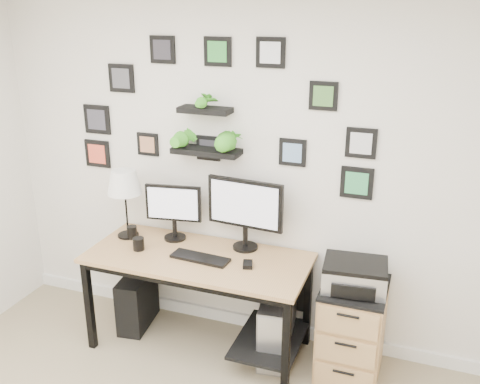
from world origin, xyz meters
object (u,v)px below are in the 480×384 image
at_px(monitor_left, 174,208).
at_px(file_cabinet, 352,329).
at_px(printer, 355,275).
at_px(table_lamp, 124,184).
at_px(mug, 139,244).
at_px(monitor_right, 245,209).
at_px(pc_tower_black, 137,300).
at_px(pc_tower_grey, 277,327).
at_px(desk, 205,270).

xyz_separation_m(monitor_left, file_cabinet, (1.39, -0.11, -0.67)).
relative_size(file_cabinet, printer, 1.53).
bearing_deg(file_cabinet, printer, -105.16).
xyz_separation_m(table_lamp, mug, (0.20, -0.18, -0.38)).
xyz_separation_m(monitor_right, pc_tower_black, (-0.86, -0.15, -0.85)).
bearing_deg(table_lamp, pc_tower_black, -34.17).
height_order(monitor_left, printer, monitor_left).
relative_size(mug, pc_tower_grey, 0.18).
distance_m(mug, file_cabinet, 1.63).
bearing_deg(table_lamp, monitor_right, 6.22).
xyz_separation_m(desk, monitor_left, (-0.32, 0.17, 0.38)).
bearing_deg(desk, pc_tower_grey, 3.58).
bearing_deg(monitor_right, mug, -158.50).
relative_size(desk, monitor_left, 3.69).
bearing_deg(file_cabinet, pc_tower_grey, -177.40).
distance_m(monitor_left, pc_tower_black, 0.85).
bearing_deg(pc_tower_black, mug, -53.62).
relative_size(desk, printer, 3.64).
bearing_deg(file_cabinet, mug, -174.56).
xyz_separation_m(desk, monitor_right, (0.24, 0.20, 0.44)).
height_order(pc_tower_black, file_cabinet, file_cabinet).
distance_m(pc_tower_black, printer, 1.77).
bearing_deg(mug, desk, 10.55).
height_order(mug, printer, printer).
height_order(table_lamp, pc_tower_black, table_lamp).
relative_size(monitor_right, pc_tower_grey, 1.12).
bearing_deg(pc_tower_grey, mug, -173.13).
distance_m(monitor_right, pc_tower_grey, 0.89).
distance_m(pc_tower_grey, file_cabinet, 0.53).
bearing_deg(monitor_left, mug, -122.57).
bearing_deg(file_cabinet, pc_tower_black, -179.70).
xyz_separation_m(monitor_right, pc_tower_grey, (0.31, -0.16, -0.82)).
distance_m(desk, monitor_left, 0.52).
bearing_deg(pc_tower_grey, pc_tower_black, 179.26).
height_order(table_lamp, pc_tower_grey, table_lamp).
height_order(monitor_left, pc_tower_black, monitor_left).
bearing_deg(table_lamp, desk, -7.87).
height_order(monitor_left, mug, monitor_left).
distance_m(mug, pc_tower_grey, 1.18).
bearing_deg(monitor_left, pc_tower_grey, -8.75).
distance_m(table_lamp, file_cabinet, 1.95).
distance_m(monitor_right, pc_tower_black, 1.22).
xyz_separation_m(monitor_left, pc_tower_grey, (0.87, -0.13, -0.76)).
bearing_deg(pc_tower_black, table_lamp, 138.27).
bearing_deg(monitor_right, pc_tower_black, -170.35).
distance_m(desk, pc_tower_grey, 0.67).
xyz_separation_m(desk, printer, (1.07, 0.04, 0.14)).
bearing_deg(printer, monitor_right, 169.10).
bearing_deg(printer, monitor_left, 174.58).
bearing_deg(pc_tower_grey, file_cabinet, 2.60).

